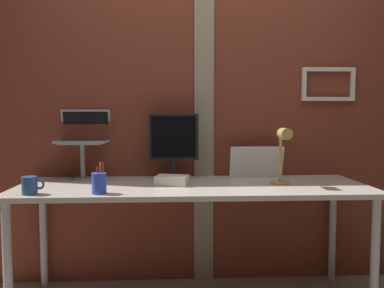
{
  "coord_description": "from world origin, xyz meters",
  "views": [
    {
      "loc": [
        -0.22,
        -2.44,
        1.2
      ],
      "look_at": [
        -0.1,
        0.09,
        1.02
      ],
      "focal_mm": 36.44,
      "sensor_mm": 36.0,
      "label": 1
    }
  ],
  "objects_px": {
    "monitor": "(174,141)",
    "desk_lamp": "(283,150)",
    "pen_cup": "(99,183)",
    "coffee_mug": "(30,185)",
    "whiteboard_panel": "(257,162)",
    "laptop": "(84,133)"
  },
  "relations": [
    {
      "from": "whiteboard_panel",
      "to": "desk_lamp",
      "type": "relative_size",
      "value": 1.04
    },
    {
      "from": "monitor",
      "to": "desk_lamp",
      "type": "distance_m",
      "value": 0.74
    },
    {
      "from": "desk_lamp",
      "to": "coffee_mug",
      "type": "bearing_deg",
      "value": -172.1
    },
    {
      "from": "laptop",
      "to": "whiteboard_panel",
      "type": "bearing_deg",
      "value": -1.85
    },
    {
      "from": "desk_lamp",
      "to": "pen_cup",
      "type": "relative_size",
      "value": 2.06
    },
    {
      "from": "monitor",
      "to": "desk_lamp",
      "type": "xyz_separation_m",
      "value": [
        0.68,
        -0.29,
        -0.04
      ]
    },
    {
      "from": "whiteboard_panel",
      "to": "coffee_mug",
      "type": "height_order",
      "value": "whiteboard_panel"
    },
    {
      "from": "laptop",
      "to": "desk_lamp",
      "type": "relative_size",
      "value": 0.95
    },
    {
      "from": "pen_cup",
      "to": "coffee_mug",
      "type": "height_order",
      "value": "pen_cup"
    },
    {
      "from": "coffee_mug",
      "to": "whiteboard_panel",
      "type": "bearing_deg",
      "value": 20.78
    },
    {
      "from": "monitor",
      "to": "whiteboard_panel",
      "type": "xyz_separation_m",
      "value": [
        0.58,
        0.03,
        -0.15
      ]
    },
    {
      "from": "laptop",
      "to": "whiteboard_panel",
      "type": "xyz_separation_m",
      "value": [
        1.2,
        -0.04,
        -0.21
      ]
    },
    {
      "from": "laptop",
      "to": "whiteboard_panel",
      "type": "relative_size",
      "value": 0.91
    },
    {
      "from": "whiteboard_panel",
      "to": "desk_lamp",
      "type": "distance_m",
      "value": 0.35
    },
    {
      "from": "pen_cup",
      "to": "whiteboard_panel",
      "type": "bearing_deg",
      "value": 27.6
    },
    {
      "from": "coffee_mug",
      "to": "laptop",
      "type": "bearing_deg",
      "value": 72.58
    },
    {
      "from": "monitor",
      "to": "desk_lamp",
      "type": "height_order",
      "value": "monitor"
    },
    {
      "from": "monitor",
      "to": "desk_lamp",
      "type": "bearing_deg",
      "value": -23.21
    },
    {
      "from": "monitor",
      "to": "desk_lamp",
      "type": "relative_size",
      "value": 1.25
    },
    {
      "from": "desk_lamp",
      "to": "coffee_mug",
      "type": "xyz_separation_m",
      "value": [
        -1.47,
        -0.2,
        -0.17
      ]
    },
    {
      "from": "whiteboard_panel",
      "to": "laptop",
      "type": "bearing_deg",
      "value": 178.15
    },
    {
      "from": "pen_cup",
      "to": "coffee_mug",
      "type": "distance_m",
      "value": 0.38
    }
  ]
}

